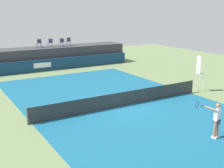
{
  "coord_description": "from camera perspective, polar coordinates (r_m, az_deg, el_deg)",
  "views": [
    {
      "loc": [
        -10.02,
        -15.24,
        6.12
      ],
      "look_at": [
        0.37,
        2.0,
        1.0
      ],
      "focal_mm": 47.16,
      "sensor_mm": 36.0,
      "label": 1
    }
  ],
  "objects": [
    {
      "name": "ground_plane",
      "position": [
        21.69,
        -2.2,
        -2.13
      ],
      "size": [
        48.0,
        48.0,
        0.0
      ],
      "primitive_type": "plane",
      "color": "#6B7F51"
    },
    {
      "name": "court_inner",
      "position": [
        19.24,
        2.14,
        -4.28
      ],
      "size": [
        12.0,
        22.0,
        0.0
      ],
      "primitive_type": "cube",
      "color": "#16597A",
      "rests_on": "ground"
    },
    {
      "name": "sponsor_wall",
      "position": [
        30.93,
        -11.69,
        3.7
      ],
      "size": [
        18.0,
        0.22,
        1.2
      ],
      "color": "navy",
      "rests_on": "ground"
    },
    {
      "name": "spectator_platform",
      "position": [
        32.53,
        -12.8,
        5.04
      ],
      "size": [
        18.0,
        2.8,
        2.2
      ],
      "primitive_type": "cube",
      "color": "#38383D",
      "rests_on": "ground"
    },
    {
      "name": "spectator_chair_far_left",
      "position": [
        32.34,
        -13.95,
        7.78
      ],
      "size": [
        0.47,
        0.47,
        0.89
      ],
      "color": "#2D3D56",
      "rests_on": "spectator_platform"
    },
    {
      "name": "spectator_chair_left",
      "position": [
        32.52,
        -11.89,
        7.92
      ],
      "size": [
        0.44,
        0.44,
        0.89
      ],
      "color": "#2D3D56",
      "rests_on": "spectator_platform"
    },
    {
      "name": "spectator_chair_center",
      "position": [
        32.64,
        -9.76,
        8.04
      ],
      "size": [
        0.44,
        0.44,
        0.89
      ],
      "color": "#2D3D56",
      "rests_on": "spectator_platform"
    },
    {
      "name": "spectator_chair_right",
      "position": [
        33.47,
        -8.47,
        8.24
      ],
      "size": [
        0.44,
        0.44,
        0.89
      ],
      "color": "#2D3D56",
      "rests_on": "spectator_platform"
    },
    {
      "name": "umpire_chair",
      "position": [
        23.21,
        16.56,
        2.41
      ],
      "size": [
        0.48,
        0.48,
        2.76
      ],
      "color": "white",
      "rests_on": "ground"
    },
    {
      "name": "tennis_net",
      "position": [
        19.09,
        2.16,
        -2.94
      ],
      "size": [
        12.4,
        0.02,
        0.95
      ],
      "primitive_type": "cube",
      "color": "#2D2D2D",
      "rests_on": "ground"
    },
    {
      "name": "net_post_near",
      "position": [
        16.68,
        -16.07,
        -6.0
      ],
      "size": [
        0.1,
        0.1,
        1.0
      ],
      "primitive_type": "cylinder",
      "color": "#4C4C51",
      "rests_on": "ground"
    },
    {
      "name": "net_post_far",
      "position": [
        22.95,
        15.22,
        -0.41
      ],
      "size": [
        0.1,
        0.1,
        1.0
      ],
      "primitive_type": "cylinder",
      "color": "#4C4C51",
      "rests_on": "ground"
    },
    {
      "name": "tennis_player",
      "position": [
        15.2,
        19.57,
        -6.44
      ],
      "size": [
        0.86,
        1.12,
        1.77
      ],
      "color": "white",
      "rests_on": "court_inner"
    }
  ]
}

